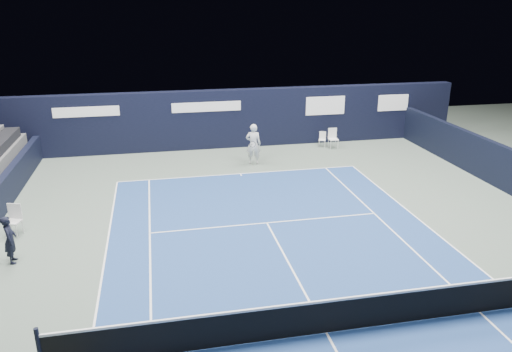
% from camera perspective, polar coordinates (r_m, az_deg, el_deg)
% --- Properties ---
extents(ground, '(48.00, 48.00, 0.00)m').
position_cam_1_polar(ground, '(14.18, 5.33, -12.71)').
color(ground, '#516056').
rests_on(ground, ground).
extents(court_surface, '(10.97, 23.77, 0.01)m').
position_cam_1_polar(court_surface, '(12.62, 8.06, -17.37)').
color(court_surface, navy).
rests_on(court_surface, ground).
extents(folding_chair_back_a, '(0.47, 0.46, 0.82)m').
position_cam_1_polar(folding_chair_back_a, '(27.41, 7.59, 4.33)').
color(folding_chair_back_a, white).
rests_on(folding_chair_back_a, ground).
extents(folding_chair_back_b, '(0.48, 0.47, 1.07)m').
position_cam_1_polar(folding_chair_back_b, '(27.15, 8.78, 4.45)').
color(folding_chair_back_b, white).
rests_on(folding_chair_back_b, ground).
extents(line_judge_chair, '(0.59, 0.57, 1.08)m').
position_cam_1_polar(line_judge_chair, '(18.73, -25.95, -4.30)').
color(line_judge_chair, silver).
rests_on(line_judge_chair, ground).
extents(line_judge, '(0.43, 0.59, 1.51)m').
position_cam_1_polar(line_judge, '(16.79, -26.30, -6.52)').
color(line_judge, black).
rests_on(line_judge, ground).
extents(court_markings, '(11.03, 23.83, 0.00)m').
position_cam_1_polar(court_markings, '(12.62, 8.06, -17.35)').
color(court_markings, white).
rests_on(court_markings, court_surface).
extents(tennis_net, '(12.90, 0.10, 1.10)m').
position_cam_1_polar(tennis_net, '(12.33, 8.18, -15.48)').
color(tennis_net, black).
rests_on(tennis_net, ground).
extents(back_sponsor_wall, '(26.00, 0.63, 3.10)m').
position_cam_1_polar(back_sponsor_wall, '(26.88, -3.55, 6.55)').
color(back_sponsor_wall, black).
rests_on(back_sponsor_wall, ground).
extents(tennis_player, '(0.82, 0.93, 1.99)m').
position_cam_1_polar(tennis_player, '(24.03, -0.31, 3.67)').
color(tennis_player, silver).
rests_on(tennis_player, ground).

